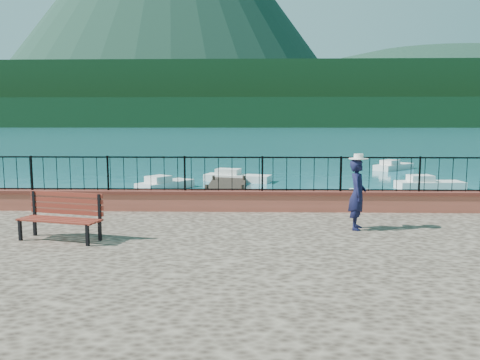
# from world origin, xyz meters

# --- Properties ---
(ground) EXTENTS (2000.00, 2000.00, 0.00)m
(ground) POSITION_xyz_m (0.00, 0.00, 0.00)
(ground) COLOR #19596B
(ground) RESTS_ON ground
(parapet) EXTENTS (28.00, 0.46, 0.58)m
(parapet) POSITION_xyz_m (0.00, 3.70, 1.49)
(parapet) COLOR #B65341
(parapet) RESTS_ON promenade
(railing) EXTENTS (27.00, 0.05, 0.95)m
(railing) POSITION_xyz_m (0.00, 3.70, 2.25)
(railing) COLOR black
(railing) RESTS_ON parapet
(dock) EXTENTS (2.00, 16.00, 0.30)m
(dock) POSITION_xyz_m (-2.00, 12.00, 0.15)
(dock) COLOR #2D231C
(dock) RESTS_ON ground
(far_forest) EXTENTS (900.00, 60.00, 18.00)m
(far_forest) POSITION_xyz_m (0.00, 300.00, 9.00)
(far_forest) COLOR black
(far_forest) RESTS_ON ground
(foothills) EXTENTS (900.00, 120.00, 44.00)m
(foothills) POSITION_xyz_m (0.00, 360.00, 22.00)
(foothills) COLOR black
(foothills) RESTS_ON ground
(companion_hill) EXTENTS (448.00, 384.00, 180.00)m
(companion_hill) POSITION_xyz_m (220.00, 560.00, 0.00)
(companion_hill) COLOR #142D23
(companion_hill) RESTS_ON ground
(park_bench) EXTENTS (1.90, 1.02, 1.00)m
(park_bench) POSITION_xyz_m (-4.68, 0.28, 1.50)
(park_bench) COLOR black
(park_bench) RESTS_ON promenade
(person) EXTENTS (0.53, 0.69, 1.66)m
(person) POSITION_xyz_m (1.89, 1.49, 2.03)
(person) COLOR black
(person) RESTS_ON promenade
(hat) EXTENTS (0.44, 0.44, 0.12)m
(hat) POSITION_xyz_m (1.89, 1.49, 2.92)
(hat) COLOR white
(hat) RESTS_ON person
(boat_0) EXTENTS (4.04, 1.86, 0.80)m
(boat_0) POSITION_xyz_m (-5.79, 10.04, 0.40)
(boat_0) COLOR silver
(boat_0) RESTS_ON ground
(boat_1) EXTENTS (4.51, 2.88, 0.80)m
(boat_1) POSITION_xyz_m (4.91, 10.39, 0.40)
(boat_1) COLOR silver
(boat_1) RESTS_ON ground
(boat_2) EXTENTS (3.68, 1.54, 0.80)m
(boat_2) POSITION_xyz_m (9.28, 16.61, 0.40)
(boat_2) COLOR silver
(boat_2) RESTS_ON ground
(boat_3) EXTENTS (3.02, 3.48, 0.80)m
(boat_3) POSITION_xyz_m (-5.44, 16.23, 0.40)
(boat_3) COLOR silver
(boat_3) RESTS_ON ground
(boat_4) EXTENTS (4.32, 2.42, 0.80)m
(boat_4) POSITION_xyz_m (-1.53, 19.62, 0.40)
(boat_4) COLOR silver
(boat_4) RESTS_ON ground
(boat_5) EXTENTS (3.73, 3.68, 0.80)m
(boat_5) POSITION_xyz_m (10.46, 27.28, 0.40)
(boat_5) COLOR silver
(boat_5) RESTS_ON ground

